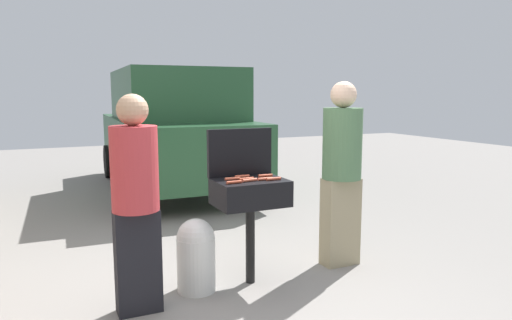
# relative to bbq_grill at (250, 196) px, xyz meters

# --- Properties ---
(ground_plane) EXTENTS (24.00, 24.00, 0.00)m
(ground_plane) POSITION_rel_bbq_grill_xyz_m (-0.28, -0.21, -0.77)
(ground_plane) COLOR gray
(bbq_grill) EXTENTS (0.60, 0.44, 0.91)m
(bbq_grill) POSITION_rel_bbq_grill_xyz_m (0.00, 0.00, 0.00)
(bbq_grill) COLOR black
(bbq_grill) RESTS_ON ground
(grill_lid_open) EXTENTS (0.60, 0.05, 0.42)m
(grill_lid_open) POSITION_rel_bbq_grill_xyz_m (0.00, 0.22, 0.35)
(grill_lid_open) COLOR black
(grill_lid_open) RESTS_ON bbq_grill
(hot_dog_0) EXTENTS (0.13, 0.03, 0.03)m
(hot_dog_0) POSITION_rel_bbq_grill_xyz_m (0.17, -0.11, 0.16)
(hot_dog_0) COLOR #B74C33
(hot_dog_0) RESTS_ON bbq_grill
(hot_dog_1) EXTENTS (0.13, 0.03, 0.03)m
(hot_dog_1) POSITION_rel_bbq_grill_xyz_m (-0.04, -0.01, 0.16)
(hot_dog_1) COLOR #AD4228
(hot_dog_1) RESTS_ON bbq_grill
(hot_dog_2) EXTENTS (0.13, 0.03, 0.03)m
(hot_dog_2) POSITION_rel_bbq_grill_xyz_m (-0.14, 0.05, 0.16)
(hot_dog_2) COLOR #C6593D
(hot_dog_2) RESTS_ON bbq_grill
(hot_dog_3) EXTENTS (0.13, 0.03, 0.03)m
(hot_dog_3) POSITION_rel_bbq_grill_xyz_m (0.17, 0.06, 0.16)
(hot_dog_3) COLOR #AD4228
(hot_dog_3) RESTS_ON bbq_grill
(hot_dog_4) EXTENTS (0.13, 0.03, 0.03)m
(hot_dog_4) POSITION_rel_bbq_grill_xyz_m (-0.02, 0.11, 0.16)
(hot_dog_4) COLOR #B74C33
(hot_dog_4) RESTS_ON bbq_grill
(hot_dog_5) EXTENTS (0.13, 0.04, 0.03)m
(hot_dog_5) POSITION_rel_bbq_grill_xyz_m (-0.04, -0.08, 0.16)
(hot_dog_5) COLOR #C6593D
(hot_dog_5) RESTS_ON bbq_grill
(hot_dog_6) EXTENTS (0.13, 0.03, 0.03)m
(hot_dog_6) POSITION_rel_bbq_grill_xyz_m (-0.19, -0.11, 0.16)
(hot_dog_6) COLOR #AD4228
(hot_dog_6) RESTS_ON bbq_grill
(hot_dog_7) EXTENTS (0.13, 0.03, 0.03)m
(hot_dog_7) POSITION_rel_bbq_grill_xyz_m (0.10, -0.08, 0.16)
(hot_dog_7) COLOR #C6593D
(hot_dog_7) RESTS_ON bbq_grill
(propane_tank) EXTENTS (0.32, 0.32, 0.62)m
(propane_tank) POSITION_rel_bbq_grill_xyz_m (-0.48, 0.03, -0.45)
(propane_tank) COLOR silver
(propane_tank) RESTS_ON ground
(person_left) EXTENTS (0.34, 0.34, 1.64)m
(person_left) POSITION_rel_bbq_grill_xyz_m (-0.99, -0.15, 0.12)
(person_left) COLOR black
(person_left) RESTS_ON ground
(person_right) EXTENTS (0.37, 0.37, 1.75)m
(person_right) POSITION_rel_bbq_grill_xyz_m (0.97, 0.04, 0.18)
(person_right) COLOR gray
(person_right) RESTS_ON ground
(parked_minivan) EXTENTS (2.16, 4.47, 2.02)m
(parked_minivan) POSITION_rel_bbq_grill_xyz_m (0.47, 4.22, 0.26)
(parked_minivan) COLOR #234C2D
(parked_minivan) RESTS_ON ground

